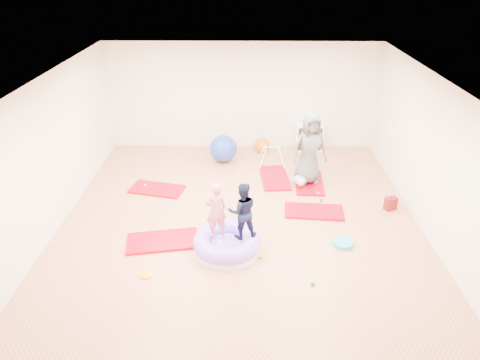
{
  "coord_description": "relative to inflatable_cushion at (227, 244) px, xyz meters",
  "views": [
    {
      "loc": [
        0.1,
        -6.84,
        4.68
      ],
      "look_at": [
        0.0,
        0.3,
        0.9
      ],
      "focal_mm": 32.0,
      "sensor_mm": 36.0,
      "label": 1
    }
  ],
  "objects": [
    {
      "name": "cube_shelf",
      "position": [
        2.02,
        4.48,
        0.22
      ],
      "size": [
        0.73,
        0.36,
        0.73
      ],
      "color": "white",
      "rests_on": "ground"
    },
    {
      "name": "infant_play_gym",
      "position": [
        0.98,
        3.52,
        0.19
      ],
      "size": [
        0.65,
        0.62,
        0.5
      ],
      "rotation": [
        0.0,
        0.0,
        -0.24
      ],
      "color": "white",
      "rests_on": "ground"
    },
    {
      "name": "gym_mat_center_back",
      "position": [
        1.01,
        2.76,
        -0.12
      ],
      "size": [
        0.7,
        1.27,
        0.05
      ],
      "primitive_type": "cube",
      "rotation": [
        0.0,
        0.0,
        1.64
      ],
      "color": "#B80016",
      "rests_on": "ground"
    },
    {
      "name": "gym_mat_front_left",
      "position": [
        -1.19,
        0.23,
        -0.12
      ],
      "size": [
        1.38,
        0.86,
        0.05
      ],
      "primitive_type": "cube",
      "rotation": [
        0.0,
        0.0,
        0.18
      ],
      "color": "#B80016",
      "rests_on": "ground"
    },
    {
      "name": "backpack",
      "position": [
        3.32,
        1.44,
        -0.01
      ],
      "size": [
        0.27,
        0.22,
        0.27
      ],
      "primitive_type": "cube",
      "rotation": [
        0.0,
        0.0,
        0.37
      ],
      "color": "#A6140D",
      "rests_on": "ground"
    },
    {
      "name": "infant",
      "position": [
        1.56,
        2.38,
        0.02
      ],
      "size": [
        0.38,
        0.38,
        0.22
      ],
      "color": "#80A0C9",
      "rests_on": "gym_mat_rear_right"
    },
    {
      "name": "yellow_toy",
      "position": [
        -1.29,
        -0.69,
        -0.13
      ],
      "size": [
        0.21,
        0.21,
        0.03
      ],
      "primitive_type": "cylinder",
      "color": "#FFB200",
      "rests_on": "ground"
    },
    {
      "name": "child_navy",
      "position": [
        0.27,
        0.01,
        0.72
      ],
      "size": [
        0.56,
        0.47,
        1.05
      ],
      "primitive_type": "imported",
      "rotation": [
        0.0,
        0.0,
        3.3
      ],
      "color": "black",
      "rests_on": "inflatable_cushion"
    },
    {
      "name": "ball_pit_balls",
      "position": [
        0.83,
        1.2,
        -0.11
      ],
      "size": [
        4.18,
        3.29,
        0.07
      ],
      "color": "green",
      "rests_on": "ground"
    },
    {
      "name": "adult_caregiver",
      "position": [
        1.74,
        2.57,
        0.72
      ],
      "size": [
        0.89,
        0.67,
        1.62
      ],
      "primitive_type": "imported",
      "rotation": [
        0.0,
        0.0,
        0.21
      ],
      "color": "#545454",
      "rests_on": "gym_mat_rear_right"
    },
    {
      "name": "child_pink",
      "position": [
        -0.18,
        0.04,
        0.72
      ],
      "size": [
        0.45,
        0.38,
        1.04
      ],
      "primitive_type": "imported",
      "rotation": [
        0.0,
        0.0,
        3.56
      ],
      "color": "#EF6787",
      "rests_on": "inflatable_cushion"
    },
    {
      "name": "gym_mat_right",
      "position": [
        1.73,
        1.29,
        -0.12
      ],
      "size": [
        1.23,
        0.69,
        0.05
      ],
      "primitive_type": "cube",
      "rotation": [
        0.0,
        0.0,
        -0.08
      ],
      "color": "#B80016",
      "rests_on": "ground"
    },
    {
      "name": "gym_mat_mid_left",
      "position": [
        -1.66,
        2.18,
        -0.12
      ],
      "size": [
        1.27,
        0.84,
        0.05
      ],
      "primitive_type": "cube",
      "rotation": [
        0.0,
        0.0,
        -0.23
      ],
      "color": "#B80016",
      "rests_on": "ground"
    },
    {
      "name": "inflatable_cushion",
      "position": [
        0.0,
        0.0,
        0.0
      ],
      "size": [
        1.2,
        1.2,
        0.38
      ],
      "rotation": [
        0.0,
        0.0,
        0.29
      ],
      "color": "white",
      "rests_on": "ground"
    },
    {
      "name": "exercise_ball_blue",
      "position": [
        -0.24,
        3.73,
        0.2
      ],
      "size": [
        0.69,
        0.69,
        0.69
      ],
      "primitive_type": "sphere",
      "color": "#203AA1",
      "rests_on": "ground"
    },
    {
      "name": "balance_disc",
      "position": [
        2.1,
        0.19,
        -0.1
      ],
      "size": [
        0.38,
        0.38,
        0.08
      ],
      "primitive_type": "cylinder",
      "color": "teal",
      "rests_on": "ground"
    },
    {
      "name": "exercise_ball_orange",
      "position": [
        0.75,
        4.29,
        0.05
      ],
      "size": [
        0.4,
        0.4,
        0.4
      ],
      "primitive_type": "sphere",
      "color": "#D66C04",
      "rests_on": "ground"
    },
    {
      "name": "room",
      "position": [
        0.22,
        0.69,
        1.25
      ],
      "size": [
        7.01,
        8.01,
        2.81
      ],
      "color": "tan",
      "rests_on": "ground"
    },
    {
      "name": "gym_mat_rear_right",
      "position": [
        1.79,
        2.56,
        -0.12
      ],
      "size": [
        0.7,
        1.28,
        0.05
      ],
      "primitive_type": "cube",
      "rotation": [
        0.0,
        0.0,
        1.51
      ],
      "color": "#B80016",
      "rests_on": "ground"
    }
  ]
}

